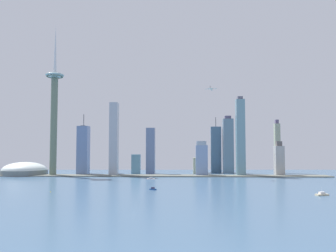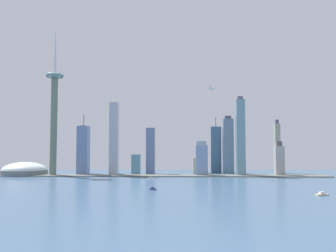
{
  "view_description": "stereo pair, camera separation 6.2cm",
  "coord_description": "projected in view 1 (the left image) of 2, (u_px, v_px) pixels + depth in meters",
  "views": [
    {
      "loc": [
        46.27,
        -347.69,
        67.41
      ],
      "look_at": [
        19.66,
        453.15,
        116.84
      ],
      "focal_mm": 36.2,
      "sensor_mm": 36.0,
      "label": 1
    },
    {
      "loc": [
        46.33,
        -347.69,
        67.41
      ],
      "look_at": [
        19.66,
        453.15,
        116.84
      ],
      "focal_mm": 36.2,
      "sensor_mm": 36.0,
      "label": 2
    }
  ],
  "objects": [
    {
      "name": "boat_1",
      "position": [
        322.0,
        194.0,
        469.09
      ],
      "size": [
        19.32,
        12.31,
        10.5
      ],
      "rotation": [
        0.0,
        0.0,
        0.31
      ],
      "color": "beige",
      "rests_on": "ground"
    },
    {
      "name": "boat_2",
      "position": [
        151.0,
        178.0,
        708.86
      ],
      "size": [
        16.64,
        7.39,
        8.28
      ],
      "rotation": [
        0.0,
        0.0,
        0.05
      ],
      "color": "white",
      "rests_on": "ground"
    },
    {
      "name": "skyscraper_13",
      "position": [
        113.0,
        165.0,
        857.65
      ],
      "size": [
        13.37,
        26.98,
        43.95
      ],
      "color": "#AFB3C7",
      "rests_on": "ground"
    },
    {
      "name": "waterfront_pier",
      "position": [
        159.0,
        176.0,
        779.61
      ],
      "size": [
        775.53,
        46.07,
        2.23
      ],
      "primitive_type": "cube",
      "color": "slate",
      "rests_on": "ground"
    },
    {
      "name": "skyscraper_9",
      "position": [
        114.0,
        139.0,
        802.33
      ],
      "size": [
        19.04,
        23.93,
        172.47
      ],
      "color": "#A5ADB9",
      "rests_on": "ground"
    },
    {
      "name": "ground_plane",
      "position": [
        134.0,
        213.0,
        344.23
      ],
      "size": [
        6000.0,
        6000.0,
        0.0
      ],
      "primitive_type": "plane",
      "color": "#40607F"
    },
    {
      "name": "skyscraper_1",
      "position": [
        216.0,
        150.0,
        887.2
      ],
      "size": [
        26.6,
        13.3,
        145.47
      ],
      "color": "#42627E",
      "rests_on": "ground"
    },
    {
      "name": "skyscraper_12",
      "position": [
        198.0,
        166.0,
        848.19
      ],
      "size": [
        23.93,
        21.35,
        58.76
      ],
      "color": "#ABAF8B",
      "rests_on": "ground"
    },
    {
      "name": "skyscraper_10",
      "position": [
        136.0,
        164.0,
        831.26
      ],
      "size": [
        21.51,
        16.32,
        48.88
      ],
      "color": "#5E90A6",
      "rests_on": "ground"
    },
    {
      "name": "skyscraper_8",
      "position": [
        83.0,
        150.0,
        823.21
      ],
      "size": [
        26.24,
        27.25,
        147.19
      ],
      "color": "#627CAA",
      "rests_on": "ground"
    },
    {
      "name": "channel_buoy_0",
      "position": [
        51.0,
        192.0,
        502.42
      ],
      "size": [
        1.21,
        1.21,
        2.23
      ],
      "primitive_type": "cone",
      "color": "yellow",
      "rests_on": "ground"
    },
    {
      "name": "skyscraper_11",
      "position": [
        240.0,
        137.0,
        796.46
      ],
      "size": [
        19.91,
        20.17,
        186.75
      ],
      "color": "#69919E",
      "rests_on": "ground"
    },
    {
      "name": "observation_tower",
      "position": [
        54.0,
        105.0,
        803.81
      ],
      "size": [
        43.25,
        43.25,
        361.67
      ],
      "color": "slate",
      "rests_on": "ground"
    },
    {
      "name": "stadium_dome",
      "position": [
        24.0,
        170.0,
        812.57
      ],
      "size": [
        106.7,
        106.7,
        36.81
      ],
      "color": "slate",
      "rests_on": "ground"
    },
    {
      "name": "skyscraper_7",
      "position": [
        277.0,
        147.0,
        878.53
      ],
      "size": [
        13.48,
        15.03,
        138.21
      ],
      "color": "#9AA289",
      "rests_on": "ground"
    },
    {
      "name": "skyscraper_3",
      "position": [
        228.0,
        145.0,
        873.89
      ],
      "size": [
        26.16,
        24.88,
        147.78
      ],
      "color": "slate",
      "rests_on": "ground"
    },
    {
      "name": "skyscraper_0",
      "position": [
        279.0,
        160.0,
        795.3
      ],
      "size": [
        20.8,
        21.7,
        80.6
      ],
      "color": "#AAA7A4",
      "rests_on": "ground"
    },
    {
      "name": "boat_3",
      "position": [
        153.0,
        189.0,
        530.92
      ],
      "size": [
        11.68,
        9.86,
        4.22
      ],
      "rotation": [
        0.0,
        0.0,
        2.54
      ],
      "color": "navy",
      "rests_on": "ground"
    },
    {
      "name": "airplane",
      "position": [
        211.0,
        89.0,
        766.12
      ],
      "size": [
        26.45,
        25.15,
        7.48
      ],
      "rotation": [
        0.0,
        0.0,
        1.29
      ],
      "color": "silver"
    },
    {
      "name": "skyscraper_2",
      "position": [
        151.0,
        151.0,
        849.4
      ],
      "size": [
        21.54,
        26.36,
        114.78
      ],
      "color": "slate",
      "rests_on": "ground"
    },
    {
      "name": "skyscraper_5",
      "position": [
        83.0,
        150.0,
        867.69
      ],
      "size": [
        18.41,
        16.59,
        122.43
      ],
      "color": "#85A1C2",
      "rests_on": "ground"
    },
    {
      "name": "skyscraper_4",
      "position": [
        201.0,
        157.0,
        889.8
      ],
      "size": [
        25.54,
        13.72,
        82.69
      ],
      "color": "#9DAEC2",
      "rests_on": "ground"
    },
    {
      "name": "skyscraper_6",
      "position": [
        202.0,
        160.0,
        792.73
      ],
      "size": [
        27.78,
        12.55,
        71.17
      ],
      "color": "#7B94BE",
      "rests_on": "ground"
    }
  ]
}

